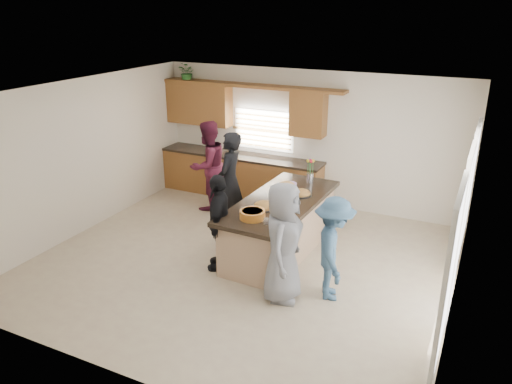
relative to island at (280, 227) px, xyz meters
The scene contains 18 objects.
floor 0.87m from the island, 122.84° to the right, with size 6.50×6.50×0.00m, color beige.
room_shell 1.63m from the island, 122.84° to the right, with size 6.52×6.02×2.81m.
back_cabinetry 2.86m from the island, 131.59° to the left, with size 4.08×0.66×2.46m.
right_wall_glazing 3.05m from the island, 15.07° to the right, with size 0.06×4.00×2.25m.
island is the anchor object (origin of this frame).
platter_front 0.69m from the island, 102.59° to the right, with size 0.41×0.41×0.17m.
platter_mid 0.67m from the island, 58.61° to the left, with size 0.38×0.38×0.15m.
platter_back 0.83m from the island, 103.75° to the left, with size 0.33×0.33×0.14m.
salad_bowl 1.06m from the island, 95.80° to the right, with size 0.39×0.39×0.13m.
clear_cup 1.14m from the island, 79.23° to the right, with size 0.08×0.08×0.09m, color white.
plate_stack 0.90m from the island, 99.69° to the left, with size 0.23×0.23×0.05m, color #C594D8.
flower_vase 1.27m from the island, 82.38° to the left, with size 0.14×0.14×0.44m.
potted_plant 4.42m from the island, 145.34° to the left, with size 0.38×0.33×0.42m, color #2C6D2B.
woman_left_back 1.40m from the island, 158.21° to the left, with size 0.68×0.45×1.86m, color black.
woman_left_mid 2.45m from the island, 150.89° to the left, with size 0.90×0.70×1.84m, color #581A31.
woman_left_front 1.18m from the island, 125.39° to the right, with size 0.93×0.39×1.59m, color black.
woman_right_back 1.60m from the island, 38.42° to the right, with size 0.99×0.57×1.54m, color #355774.
woman_right_front 1.51m from the island, 65.46° to the right, with size 0.86×0.56×1.77m, color gray.
Camera 1 is at (3.38, -6.50, 4.02)m, focal length 35.00 mm.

